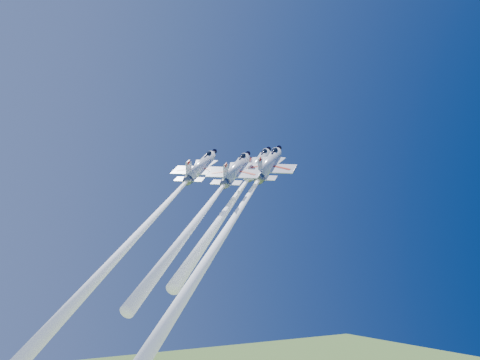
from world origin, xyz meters
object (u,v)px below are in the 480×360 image
jet_lead (236,197)px  jet_slot (207,206)px  jet_right (229,226)px  jet_left (152,219)px

jet_lead → jet_slot: size_ratio=1.06×
jet_right → jet_slot: 5.00m
jet_left → jet_right: size_ratio=0.89×
jet_slot → jet_right: bearing=-8.1°
jet_left → jet_right: jet_right is taller
jet_lead → jet_right: size_ratio=0.72×
jet_right → jet_lead: bearing=102.9°
jet_lead → jet_slot: jet_lead is taller
jet_slot → jet_left: bearing=-177.0°
jet_lead → jet_left: (-16.31, -0.80, -4.59)m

